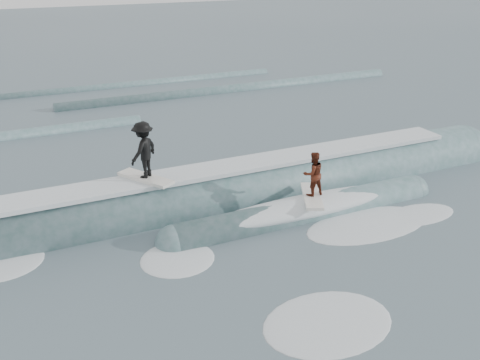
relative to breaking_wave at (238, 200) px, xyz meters
name	(u,v)px	position (x,y,z in m)	size (l,w,h in m)	color
ground	(278,247)	(-0.25, -3.35, -0.04)	(160.00, 160.00, 0.00)	#3E4F5A
breaking_wave	(238,200)	(0.00, 0.00, 0.00)	(24.03, 3.96, 2.37)	#385F5D
surfer_black	(144,152)	(-3.11, 0.30, 2.16)	(1.49, 2.00, 1.91)	silver
surfer_red	(313,177)	(1.78, -1.90, 1.26)	(1.36, 2.04, 1.57)	white
whitewater	(333,255)	(0.94, -4.42, -0.04)	(16.05, 8.98, 0.10)	white
far_swells	(116,105)	(-0.97, 14.31, -0.04)	(40.32, 8.65, 0.80)	#385F5D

